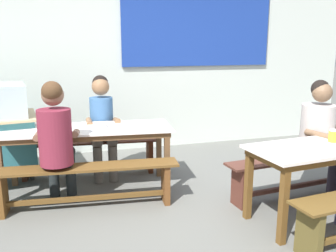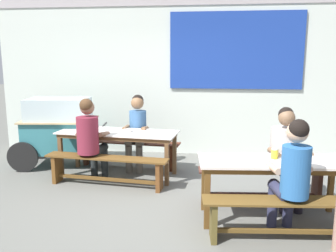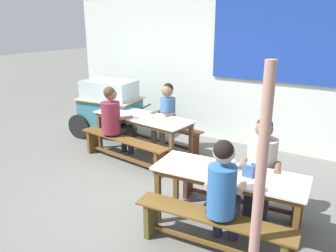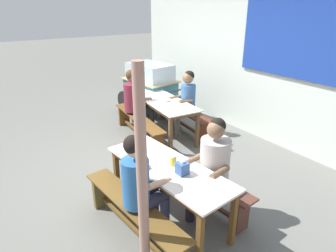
{
  "view_description": "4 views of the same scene",
  "coord_description": "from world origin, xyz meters",
  "px_view_note": "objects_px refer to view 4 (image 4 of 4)",
  "views": [
    {
      "loc": [
        -1.16,
        -2.99,
        1.64
      ],
      "look_at": [
        -0.1,
        0.52,
        0.81
      ],
      "focal_mm": 38.56,
      "sensor_mm": 36.0,
      "label": 1
    },
    {
      "loc": [
        0.57,
        -4.37,
        1.88
      ],
      "look_at": [
        0.01,
        0.19,
        1.0
      ],
      "focal_mm": 37.96,
      "sensor_mm": 36.0,
      "label": 2
    },
    {
      "loc": [
        2.56,
        -3.61,
        2.37
      ],
      "look_at": [
        -0.03,
        0.49,
        0.84
      ],
      "focal_mm": 35.87,
      "sensor_mm": 36.0,
      "label": 3
    },
    {
      "loc": [
        3.76,
        -2.0,
        2.47
      ],
      "look_at": [
        0.43,
        0.27,
        0.8
      ],
      "focal_mm": 31.73,
      "sensor_mm": 36.0,
      "label": 4
    }
  ],
  "objects_px": {
    "bench_near_front": "(133,215)",
    "soup_bowl": "(165,100)",
    "bench_far_back": "(183,116)",
    "bench_far_front": "(139,124)",
    "tissue_box": "(182,168)",
    "person_right_near_table": "(212,163)",
    "person_left_back_turned": "(136,98)",
    "dining_table_far": "(162,103)",
    "condiment_jar": "(173,160)",
    "bench_near_back": "(198,182)",
    "dining_table_near": "(168,172)",
    "person_near_front": "(141,182)",
    "person_center_facing": "(185,99)",
    "food_cart": "(150,85)",
    "wooden_support_post": "(142,182)"
  },
  "relations": [
    {
      "from": "person_left_back_turned",
      "to": "person_near_front",
      "type": "xyz_separation_m",
      "value": [
        2.63,
        -1.37,
        -0.0
      ]
    },
    {
      "from": "bench_far_front",
      "to": "person_left_back_turned",
      "type": "height_order",
      "value": "person_left_back_turned"
    },
    {
      "from": "person_left_back_turned",
      "to": "condiment_jar",
      "type": "relative_size",
      "value": 10.66
    },
    {
      "from": "person_center_facing",
      "to": "person_right_near_table",
      "type": "distance_m",
      "value": 2.55
    },
    {
      "from": "dining_table_far",
      "to": "soup_bowl",
      "type": "height_order",
      "value": "soup_bowl"
    },
    {
      "from": "bench_far_back",
      "to": "bench_far_front",
      "type": "bearing_deg",
      "value": -95.94
    },
    {
      "from": "tissue_box",
      "to": "person_left_back_turned",
      "type": "bearing_deg",
      "value": 161.57
    },
    {
      "from": "dining_table_near",
      "to": "bench_near_front",
      "type": "distance_m",
      "value": 0.62
    },
    {
      "from": "food_cart",
      "to": "wooden_support_post",
      "type": "height_order",
      "value": "wooden_support_post"
    },
    {
      "from": "bench_near_back",
      "to": "person_right_near_table",
      "type": "height_order",
      "value": "person_right_near_table"
    },
    {
      "from": "dining_table_far",
      "to": "condiment_jar",
      "type": "relative_size",
      "value": 15.92
    },
    {
      "from": "person_left_back_turned",
      "to": "bench_far_back",
      "type": "bearing_deg",
      "value": 67.61
    },
    {
      "from": "soup_bowl",
      "to": "dining_table_near",
      "type": "bearing_deg",
      "value": -33.09
    },
    {
      "from": "tissue_box",
      "to": "food_cart",
      "type": "bearing_deg",
      "value": 154.05
    },
    {
      "from": "person_right_near_table",
      "to": "soup_bowl",
      "type": "distance_m",
      "value": 2.43
    },
    {
      "from": "dining_table_near",
      "to": "bench_far_back",
      "type": "height_order",
      "value": "dining_table_near"
    },
    {
      "from": "dining_table_near",
      "to": "condiment_jar",
      "type": "bearing_deg",
      "value": 78.42
    },
    {
      "from": "dining_table_far",
      "to": "condiment_jar",
      "type": "height_order",
      "value": "condiment_jar"
    },
    {
      "from": "bench_near_front",
      "to": "person_right_near_table",
      "type": "height_order",
      "value": "person_right_near_table"
    },
    {
      "from": "bench_near_front",
      "to": "bench_near_back",
      "type": "bearing_deg",
      "value": 95.17
    },
    {
      "from": "soup_bowl",
      "to": "person_right_near_table",
      "type": "bearing_deg",
      "value": -20.84
    },
    {
      "from": "bench_near_front",
      "to": "soup_bowl",
      "type": "xyz_separation_m",
      "value": [
        -2.09,
        1.83,
        0.46
      ]
    },
    {
      "from": "bench_near_back",
      "to": "food_cart",
      "type": "height_order",
      "value": "food_cart"
    },
    {
      "from": "dining_table_near",
      "to": "person_near_front",
      "type": "relative_size",
      "value": 1.37
    },
    {
      "from": "person_right_near_table",
      "to": "soup_bowl",
      "type": "xyz_separation_m",
      "value": [
        -2.27,
        0.86,
        0.02
      ]
    },
    {
      "from": "bench_far_back",
      "to": "soup_bowl",
      "type": "distance_m",
      "value": 0.69
    },
    {
      "from": "person_center_facing",
      "to": "wooden_support_post",
      "type": "distance_m",
      "value": 3.49
    },
    {
      "from": "condiment_jar",
      "to": "soup_bowl",
      "type": "distance_m",
      "value": 2.42
    },
    {
      "from": "tissue_box",
      "to": "bench_far_back",
      "type": "bearing_deg",
      "value": 142.56
    },
    {
      "from": "bench_far_back",
      "to": "bench_near_front",
      "type": "bearing_deg",
      "value": -46.94
    },
    {
      "from": "bench_near_back",
      "to": "person_right_near_table",
      "type": "distance_m",
      "value": 0.51
    },
    {
      "from": "person_left_back_turned",
      "to": "dining_table_near",
      "type": "bearing_deg",
      "value": -20.58
    },
    {
      "from": "person_right_near_table",
      "to": "person_left_back_turned",
      "type": "bearing_deg",
      "value": 170.15
    },
    {
      "from": "bench_far_back",
      "to": "person_left_back_turned",
      "type": "xyz_separation_m",
      "value": [
        -0.37,
        -0.9,
        0.44
      ]
    },
    {
      "from": "bench_near_front",
      "to": "person_right_near_table",
      "type": "distance_m",
      "value": 1.08
    },
    {
      "from": "bench_far_back",
      "to": "dining_table_near",
      "type": "bearing_deg",
      "value": -40.68
    },
    {
      "from": "dining_table_far",
      "to": "bench_far_back",
      "type": "height_order",
      "value": "dining_table_far"
    },
    {
      "from": "bench_far_front",
      "to": "condiment_jar",
      "type": "relative_size",
      "value": 15.3
    },
    {
      "from": "bench_near_back",
      "to": "person_near_front",
      "type": "distance_m",
      "value": 1.04
    },
    {
      "from": "bench_near_front",
      "to": "person_right_near_table",
      "type": "relative_size",
      "value": 1.35
    },
    {
      "from": "person_left_back_turned",
      "to": "soup_bowl",
      "type": "xyz_separation_m",
      "value": [
        0.47,
        0.39,
        0.01
      ]
    },
    {
      "from": "dining_table_near",
      "to": "condiment_jar",
      "type": "xyz_separation_m",
      "value": [
        0.01,
        0.06,
        0.14
      ]
    },
    {
      "from": "person_near_front",
      "to": "soup_bowl",
      "type": "bearing_deg",
      "value": 140.87
    },
    {
      "from": "wooden_support_post",
      "to": "food_cart",
      "type": "bearing_deg",
      "value": 148.23
    },
    {
      "from": "dining_table_near",
      "to": "soup_bowl",
      "type": "xyz_separation_m",
      "value": [
        -2.05,
        1.33,
        0.1
      ]
    },
    {
      "from": "bench_far_front",
      "to": "bench_near_back",
      "type": "height_order",
      "value": "same"
    },
    {
      "from": "dining_table_near",
      "to": "person_right_near_table",
      "type": "xyz_separation_m",
      "value": [
        0.22,
        0.47,
        0.08
      ]
    },
    {
      "from": "bench_near_front",
      "to": "condiment_jar",
      "type": "relative_size",
      "value": 14.01
    },
    {
      "from": "bench_near_back",
      "to": "person_center_facing",
      "type": "distance_m",
      "value": 2.34
    },
    {
      "from": "dining_table_far",
      "to": "bench_near_front",
      "type": "xyz_separation_m",
      "value": [
        2.25,
        -1.85,
        -0.36
      ]
    }
  ]
}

